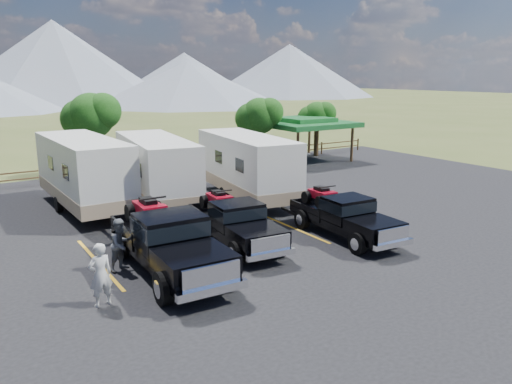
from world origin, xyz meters
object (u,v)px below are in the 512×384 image
rig_center (235,221)px  trailer_right (247,167)px  person_a (100,275)px  rig_right (343,215)px  pavilion (304,123)px  rig_left (168,240)px  trailer_center (156,170)px  person_b (121,244)px  trailer_left (84,173)px

rig_center → trailer_right: (3.99, 5.61, 0.82)m
person_a → rig_right: bearing=179.0°
rig_right → person_a: (-9.80, -0.97, 0.03)m
person_a → rig_center: bearing=-163.2°
pavilion → person_a: 25.71m
rig_left → trailer_right: (7.14, 6.72, 0.67)m
rig_left → trailer_center: trailer_center is taller
rig_left → rig_right: (7.24, -0.40, -0.18)m
trailer_center → rig_right: bearing=-55.7°
pavilion → trailer_center: 15.82m
pavilion → trailer_center: bearing=-155.0°
person_b → trailer_left: bearing=59.9°
rig_left → rig_right: rig_left is taller
rig_center → trailer_center: bearing=97.0°
trailer_left → trailer_right: bearing=-19.8°
rig_right → person_b: rig_right is taller
rig_left → rig_right: 7.26m
trailer_right → rig_right: bearing=-81.9°
rig_center → trailer_center: 7.22m
trailer_right → person_b: bearing=-138.0°
pavilion → trailer_right: size_ratio=0.65×
pavilion → trailer_center: size_ratio=0.65×
pavilion → trailer_left: size_ratio=0.63×
trailer_left → trailer_right: trailer_left is taller
person_a → person_b: 2.63m
rig_right → trailer_center: (-4.31, 8.67, 0.85)m
rig_right → trailer_left: (-7.54, 9.59, 0.90)m
person_b → trailer_right: bearing=11.1°
rig_right → person_a: rig_right is taller
trailer_center → rig_center: bearing=-80.4°
rig_right → trailer_left: size_ratio=0.57×
trailer_right → person_a: size_ratio=5.22×
rig_center → person_a: bearing=-151.4°
rig_left → trailer_left: bearing=93.9°
trailer_left → rig_left: bearing=-89.6°
person_b → person_a: bearing=-143.4°
rig_center → trailer_center: size_ratio=0.60×
trailer_center → person_b: (-4.18, -7.36, -0.86)m
rig_center → trailer_left: (-3.45, 8.08, 0.88)m
trailer_right → rig_left: bearing=-129.5°
pavilion → trailer_left: 18.48m
rig_right → rig_left: bearing=-179.5°
trailer_right → person_a: trailer_right is taller
trailer_center → person_b: bearing=-111.7°
trailer_center → person_b: size_ratio=5.48×
rig_center → rig_right: (4.09, -1.51, -0.02)m
trailer_center → trailer_right: trailer_center is taller
rig_right → trailer_center: size_ratio=0.59×
rig_right → person_a: 9.84m
pavilion → rig_left: 22.88m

